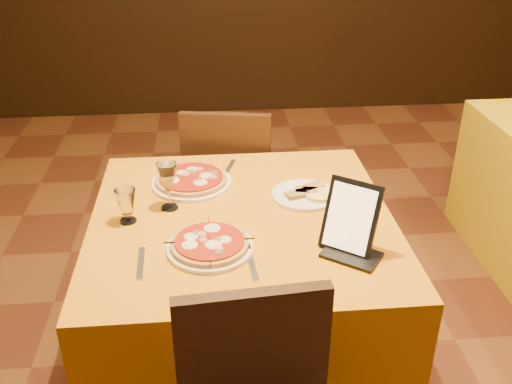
{
  "coord_description": "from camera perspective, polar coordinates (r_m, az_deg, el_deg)",
  "views": [
    {
      "loc": [
        -0.7,
        -1.43,
        1.82
      ],
      "look_at": [
        -0.54,
        0.34,
        0.86
      ],
      "focal_mm": 40.0,
      "sensor_mm": 36.0,
      "label": 1
    }
  ],
  "objects": [
    {
      "name": "main_table",
      "position": [
        2.3,
        -1.31,
        -10.49
      ],
      "size": [
        1.1,
        1.1,
        0.75
      ],
      "primitive_type": "cube",
      "color": "orange",
      "rests_on": "floor"
    },
    {
      "name": "chair_main_far",
      "position": [
        2.95,
        -2.46,
        0.85
      ],
      "size": [
        0.53,
        0.53,
        0.91
      ],
      "primitive_type": null,
      "rotation": [
        0.0,
        0.0,
        2.97
      ],
      "color": "black",
      "rests_on": "floor"
    },
    {
      "name": "pizza_near",
      "position": [
        1.91,
        -4.64,
        -5.33
      ],
      "size": [
        0.29,
        0.29,
        0.03
      ],
      "rotation": [
        0.0,
        0.0,
        0.38
      ],
      "color": "white",
      "rests_on": "main_table"
    },
    {
      "name": "pizza_far",
      "position": [
        2.32,
        -6.48,
        1.13
      ],
      "size": [
        0.32,
        0.32,
        0.03
      ],
      "rotation": [
        0.0,
        0.0,
        0.42
      ],
      "color": "white",
      "rests_on": "main_table"
    },
    {
      "name": "cutlet_dish",
      "position": [
        2.22,
        4.79,
        -0.17
      ],
      "size": [
        0.25,
        0.25,
        0.03
      ],
      "rotation": [
        0.0,
        0.0,
        0.4
      ],
      "color": "white",
      "rests_on": "main_table"
    },
    {
      "name": "wine_glass",
      "position": [
        2.12,
        -8.8,
        0.63
      ],
      "size": [
        0.09,
        0.09,
        0.19
      ],
      "primitive_type": null,
      "rotation": [
        0.0,
        0.0,
        -0.24
      ],
      "color": "tan",
      "rests_on": "main_table"
    },
    {
      "name": "water_glass",
      "position": [
        2.08,
        -12.83,
        -1.36
      ],
      "size": [
        0.08,
        0.08,
        0.13
      ],
      "primitive_type": null,
      "rotation": [
        0.0,
        0.0,
        0.08
      ],
      "color": "white",
      "rests_on": "main_table"
    },
    {
      "name": "tablet",
      "position": [
        1.88,
        9.44,
        -2.5
      ],
      "size": [
        0.2,
        0.18,
        0.23
      ],
      "primitive_type": "cube",
      "rotation": [
        -0.35,
        0.0,
        -0.63
      ],
      "color": "black",
      "rests_on": "main_table"
    },
    {
      "name": "knife",
      "position": [
        1.86,
        -0.56,
        -6.74
      ],
      "size": [
        0.04,
        0.23,
        0.01
      ],
      "primitive_type": "cube",
      "rotation": [
        0.0,
        0.0,
        1.65
      ],
      "color": "silver",
      "rests_on": "main_table"
    },
    {
      "name": "fork_near",
      "position": [
        1.88,
        -11.45,
        -6.97
      ],
      "size": [
        0.03,
        0.18,
        0.01
      ],
      "primitive_type": "cube",
      "rotation": [
        0.0,
        0.0,
        1.61
      ],
      "color": "silver",
      "rests_on": "main_table"
    },
    {
      "name": "fork_far",
      "position": [
        2.44,
        -2.71,
        2.37
      ],
      "size": [
        0.07,
        0.17,
        0.01
      ],
      "primitive_type": "cube",
      "rotation": [
        0.0,
        0.0,
        1.28
      ],
      "color": "#B2B1B8",
      "rests_on": "main_table"
    }
  ]
}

